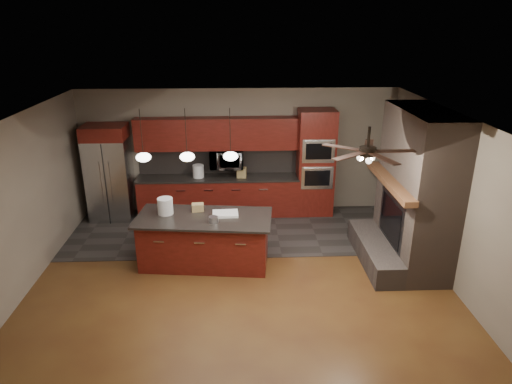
{
  "coord_description": "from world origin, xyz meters",
  "views": [
    {
      "loc": [
        -0.03,
        -6.92,
        4.2
      ],
      "look_at": [
        0.29,
        0.6,
        1.33
      ],
      "focal_mm": 32.0,
      "sensor_mm": 36.0,
      "label": 1
    }
  ],
  "objects_px": {
    "paint_tray": "(225,214)",
    "counter_box": "(242,172)",
    "microwave": "(226,159)",
    "refrigerator": "(109,173)",
    "kitchen_island": "(205,240)",
    "white_bucket": "(165,206)",
    "paint_can": "(214,220)",
    "counter_bucket": "(198,171)",
    "cardboard_box": "(198,207)",
    "oven_tower": "(315,163)"
  },
  "relations": [
    {
      "from": "counter_bucket",
      "to": "cardboard_box",
      "type": "bearing_deg",
      "value": -86.05
    },
    {
      "from": "kitchen_island",
      "to": "counter_box",
      "type": "height_order",
      "value": "counter_box"
    },
    {
      "from": "cardboard_box",
      "to": "white_bucket",
      "type": "bearing_deg",
      "value": -174.22
    },
    {
      "from": "microwave",
      "to": "paint_tray",
      "type": "distance_m",
      "value": 2.24
    },
    {
      "from": "microwave",
      "to": "paint_can",
      "type": "height_order",
      "value": "microwave"
    },
    {
      "from": "counter_box",
      "to": "paint_tray",
      "type": "bearing_deg",
      "value": -92.2
    },
    {
      "from": "microwave",
      "to": "paint_tray",
      "type": "bearing_deg",
      "value": -89.7
    },
    {
      "from": "microwave",
      "to": "counter_box",
      "type": "height_order",
      "value": "microwave"
    },
    {
      "from": "microwave",
      "to": "white_bucket",
      "type": "height_order",
      "value": "microwave"
    },
    {
      "from": "oven_tower",
      "to": "kitchen_island",
      "type": "relative_size",
      "value": 0.96
    },
    {
      "from": "refrigerator",
      "to": "counter_bucket",
      "type": "xyz_separation_m",
      "value": [
        1.92,
        0.08,
        -0.01
      ]
    },
    {
      "from": "kitchen_island",
      "to": "paint_can",
      "type": "height_order",
      "value": "paint_can"
    },
    {
      "from": "cardboard_box",
      "to": "counter_bucket",
      "type": "xyz_separation_m",
      "value": [
        -0.13,
        1.95,
        0.05
      ]
    },
    {
      "from": "oven_tower",
      "to": "counter_bucket",
      "type": "height_order",
      "value": "oven_tower"
    },
    {
      "from": "microwave",
      "to": "counter_box",
      "type": "xyz_separation_m",
      "value": [
        0.33,
        -0.1,
        -0.29
      ]
    },
    {
      "from": "kitchen_island",
      "to": "white_bucket",
      "type": "height_order",
      "value": "white_bucket"
    },
    {
      "from": "paint_tray",
      "to": "cardboard_box",
      "type": "height_order",
      "value": "cardboard_box"
    },
    {
      "from": "paint_can",
      "to": "counter_bucket",
      "type": "xyz_separation_m",
      "value": [
        -0.44,
        2.48,
        0.07
      ]
    },
    {
      "from": "paint_can",
      "to": "cardboard_box",
      "type": "relative_size",
      "value": 0.77
    },
    {
      "from": "refrigerator",
      "to": "counter_bucket",
      "type": "bearing_deg",
      "value": 2.42
    },
    {
      "from": "microwave",
      "to": "refrigerator",
      "type": "height_order",
      "value": "refrigerator"
    },
    {
      "from": "kitchen_island",
      "to": "white_bucket",
      "type": "distance_m",
      "value": 0.93
    },
    {
      "from": "paint_can",
      "to": "oven_tower",
      "type": "bearing_deg",
      "value": 48.83
    },
    {
      "from": "paint_tray",
      "to": "counter_bucket",
      "type": "bearing_deg",
      "value": 104.23
    },
    {
      "from": "counter_box",
      "to": "kitchen_island",
      "type": "bearing_deg",
      "value": -101.42
    },
    {
      "from": "refrigerator",
      "to": "paint_tray",
      "type": "relative_size",
      "value": 4.66
    },
    {
      "from": "paint_tray",
      "to": "paint_can",
      "type": "bearing_deg",
      "value": -123.74
    },
    {
      "from": "refrigerator",
      "to": "paint_can",
      "type": "distance_m",
      "value": 3.37
    },
    {
      "from": "microwave",
      "to": "kitchen_island",
      "type": "xyz_separation_m",
      "value": [
        -0.37,
        -2.28,
        -0.84
      ]
    },
    {
      "from": "white_bucket",
      "to": "counter_bucket",
      "type": "distance_m",
      "value": 2.1
    },
    {
      "from": "cardboard_box",
      "to": "counter_bucket",
      "type": "relative_size",
      "value": 0.76
    },
    {
      "from": "kitchen_island",
      "to": "counter_bucket",
      "type": "height_order",
      "value": "counter_bucket"
    },
    {
      "from": "microwave",
      "to": "white_bucket",
      "type": "bearing_deg",
      "value": -116.59
    },
    {
      "from": "paint_tray",
      "to": "cardboard_box",
      "type": "bearing_deg",
      "value": 155.34
    },
    {
      "from": "paint_can",
      "to": "counter_box",
      "type": "height_order",
      "value": "counter_box"
    },
    {
      "from": "paint_can",
      "to": "cardboard_box",
      "type": "distance_m",
      "value": 0.61
    },
    {
      "from": "microwave",
      "to": "white_bucket",
      "type": "xyz_separation_m",
      "value": [
        -1.06,
        -2.11,
        -0.23
      ]
    },
    {
      "from": "counter_box",
      "to": "refrigerator",
      "type": "bearing_deg",
      "value": -172.95
    },
    {
      "from": "microwave",
      "to": "kitchen_island",
      "type": "bearing_deg",
      "value": -99.21
    },
    {
      "from": "paint_tray",
      "to": "counter_box",
      "type": "relative_size",
      "value": 2.03
    },
    {
      "from": "paint_tray",
      "to": "counter_box",
      "type": "xyz_separation_m",
      "value": [
        0.32,
        2.11,
        0.07
      ]
    },
    {
      "from": "microwave",
      "to": "cardboard_box",
      "type": "xyz_separation_m",
      "value": [
        -0.49,
        -2.0,
        -0.31
      ]
    },
    {
      "from": "microwave",
      "to": "kitchen_island",
      "type": "distance_m",
      "value": 2.45
    },
    {
      "from": "microwave",
      "to": "refrigerator",
      "type": "xyz_separation_m",
      "value": [
        -2.55,
        -0.13,
        -0.25
      ]
    },
    {
      "from": "cardboard_box",
      "to": "counter_box",
      "type": "relative_size",
      "value": 0.95
    },
    {
      "from": "white_bucket",
      "to": "counter_box",
      "type": "bearing_deg",
      "value": 55.37
    },
    {
      "from": "kitchen_island",
      "to": "counter_bucket",
      "type": "relative_size",
      "value": 8.89
    },
    {
      "from": "microwave",
      "to": "counter_bucket",
      "type": "bearing_deg",
      "value": -175.43
    },
    {
      "from": "kitchen_island",
      "to": "paint_can",
      "type": "relative_size",
      "value": 15.24
    },
    {
      "from": "oven_tower",
      "to": "counter_box",
      "type": "relative_size",
      "value": 10.66
    }
  ]
}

